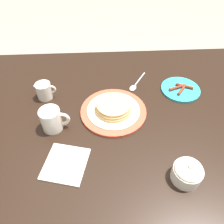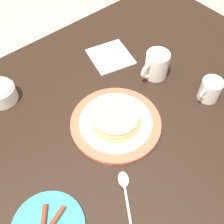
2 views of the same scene
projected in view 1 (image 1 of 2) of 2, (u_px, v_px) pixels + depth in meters
The scene contains 9 objects.
ground_plane at pixel (116, 187), 1.49m from camera, with size 8.00×8.00×0.00m, color gray.
dining_table at pixel (118, 127), 1.03m from camera, with size 1.53×1.03×0.73m.
pancake_plate at pixel (113, 109), 0.95m from camera, with size 0.29×0.29×0.05m.
side_plate_bacon at pixel (181, 89), 1.06m from camera, with size 0.19×0.19×0.02m.
coffee_mug at pixel (52, 119), 0.87m from camera, with size 0.12×0.08×0.10m.
creamer_pitcher at pixel (44, 90), 1.01m from camera, with size 0.11×0.07×0.09m.
sugar_bowl at pixel (187, 172), 0.72m from camera, with size 0.10×0.10×0.09m.
napkin at pixel (66, 164), 0.78m from camera, with size 0.18×0.18×0.01m.
spoon at pixel (135, 85), 1.09m from camera, with size 0.10×0.15×0.01m.
Camera 1 is at (-0.07, -0.66, 1.42)m, focal length 35.00 mm.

